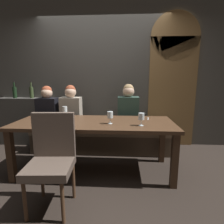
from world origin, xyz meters
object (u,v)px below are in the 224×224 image
diner_bearded (71,108)px  wine_glass_far_right (141,117)px  banquette_bench (101,139)px  diner_redhead (48,108)px  diner_far_end (128,108)px  wine_bottle_dark_red (15,92)px  espresso_cup (57,123)px  chair_near_side (52,155)px  wine_bottle_pale_label (31,92)px  wine_glass_near_left (65,109)px  dining_table (94,128)px  fork_on_table (148,119)px  wine_glass_end_right (110,115)px

diner_bearded → wine_glass_far_right: size_ratio=4.69×
banquette_bench → diner_redhead: (-0.97, 0.01, 0.58)m
diner_bearded → diner_far_end: (1.03, -0.04, 0.01)m
diner_bearded → diner_far_end: bearing=-2.4°
banquette_bench → wine_bottle_dark_red: (-1.76, 0.32, 0.84)m
diner_redhead → wine_bottle_dark_red: 0.89m
banquette_bench → diner_redhead: 1.13m
espresso_cup → banquette_bench: bearing=63.3°
chair_near_side → diner_redhead: 1.59m
wine_bottle_pale_label → wine_glass_far_right: size_ratio=1.99×
wine_bottle_pale_label → wine_glass_far_right: bearing=-30.8°
chair_near_side → wine_glass_near_left: size_ratio=5.98×
dining_table → wine_bottle_pale_label: 1.82m
fork_on_table → chair_near_side: bearing=-131.6°
banquette_bench → diner_bearded: 0.80m
wine_glass_end_right → diner_redhead: bearing=145.8°
diner_bearded → wine_glass_far_right: 1.48m
dining_table → diner_bearded: diner_bearded is taller
dining_table → banquette_bench: dining_table is taller
wine_glass_far_right → espresso_cup: 1.09m
fork_on_table → dining_table: bearing=-156.7°
wine_glass_near_left → espresso_cup: 0.50m
wine_bottle_pale_label → wine_glass_end_right: bearing=-34.8°
wine_glass_far_right → banquette_bench: bearing=125.6°
chair_near_side → wine_glass_end_right: bearing=47.7°
diner_far_end → wine_glass_far_right: diner_far_end is taller
fork_on_table → diner_bearded: bearing=167.0°
chair_near_side → wine_glass_near_left: chair_near_side is taller
banquette_bench → diner_far_end: diner_far_end is taller
chair_near_side → wine_glass_far_right: size_ratio=5.98×
wine_glass_end_right → fork_on_table: 0.64m
diner_far_end → wine_bottle_dark_red: bearing=171.3°
wine_glass_far_right → dining_table: bearing=163.9°
diner_bearded → espresso_cup: (0.09, -0.92, -0.05)m
dining_table → wine_glass_far_right: (0.63, -0.18, 0.20)m
diner_bearded → wine_glass_near_left: diner_bearded is taller
wine_glass_near_left → wine_glass_end_right: 0.84m
wine_glass_end_right → fork_on_table: wine_glass_end_right is taller
dining_table → espresso_cup: 0.51m
diner_bearded → wine_glass_end_right: 1.13m
chair_near_side → espresso_cup: (-0.12, 0.52, 0.21)m
wine_glass_near_left → wine_glass_end_right: size_ratio=1.00×
diner_redhead → wine_bottle_dark_red: (-0.79, 0.31, 0.26)m
wine_glass_end_right → fork_on_table: size_ratio=0.96×
banquette_bench → chair_near_side: (-0.33, -1.42, 0.33)m
diner_bearded → wine_bottle_dark_red: (-1.22, 0.30, 0.26)m
wine_bottle_pale_label → wine_glass_near_left: size_ratio=1.99×
banquette_bench → fork_on_table: fork_on_table is taller
wine_glass_far_right → wine_glass_end_right: same height
chair_near_side → diner_far_end: (0.82, 1.40, 0.26)m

